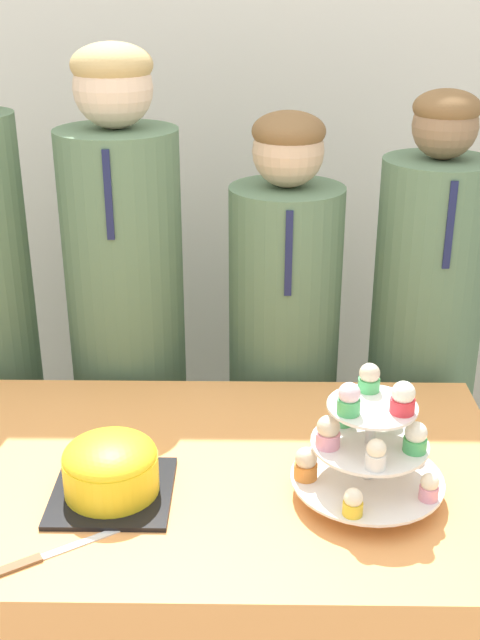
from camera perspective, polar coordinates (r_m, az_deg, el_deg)
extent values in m
cube|color=silver|center=(2.81, -2.63, 15.95)|extent=(9.00, 0.06, 2.70)
cube|color=#EF9951|center=(1.97, -4.43, -19.56)|extent=(1.43, 0.80, 0.75)
cube|color=black|center=(1.67, -9.06, -11.99)|extent=(0.24, 0.24, 0.01)
cylinder|color=yellow|center=(1.64, -9.16, -10.71)|extent=(0.19, 0.19, 0.08)
ellipsoid|color=yellow|center=(1.62, -9.25, -9.45)|extent=(0.19, 0.19, 0.07)
cube|color=silver|center=(1.57, -10.17, -14.98)|extent=(0.19, 0.13, 0.00)
cube|color=brown|center=(1.53, -15.60, -16.55)|extent=(0.09, 0.07, 0.01)
cylinder|color=silver|center=(1.61, 9.16, -9.19)|extent=(0.02, 0.02, 0.21)
cylinder|color=silver|center=(1.65, 9.02, -11.05)|extent=(0.31, 0.31, 0.01)
cylinder|color=silver|center=(1.60, 9.20, -8.63)|extent=(0.23, 0.23, 0.01)
cylinder|color=silver|center=(1.56, 9.39, -6.08)|extent=(0.17, 0.17, 0.01)
cylinder|color=yellow|center=(1.73, 6.70, -8.53)|extent=(0.04, 0.04, 0.02)
sphere|color=beige|center=(1.71, 6.74, -7.86)|extent=(0.04, 0.04, 0.04)
cylinder|color=orange|center=(1.62, 4.69, -10.63)|extent=(0.05, 0.05, 0.03)
sphere|color=beige|center=(1.61, 4.72, -9.77)|extent=(0.04, 0.04, 0.04)
cylinder|color=yellow|center=(1.54, 8.02, -13.11)|extent=(0.04, 0.04, 0.03)
sphere|color=#F4E5C6|center=(1.52, 8.07, -12.39)|extent=(0.04, 0.04, 0.04)
cylinder|color=pink|center=(1.60, 13.27, -11.86)|extent=(0.04, 0.04, 0.03)
sphere|color=#F4E5C6|center=(1.59, 13.35, -11.14)|extent=(0.04, 0.04, 0.04)
cylinder|color=orange|center=(1.72, 12.07, -9.11)|extent=(0.04, 0.04, 0.03)
sphere|color=white|center=(1.70, 12.14, -8.39)|extent=(0.04, 0.04, 0.04)
cylinder|color=#4CB766|center=(1.58, 12.32, -8.65)|extent=(0.05, 0.05, 0.03)
sphere|color=white|center=(1.57, 12.41, -7.83)|extent=(0.04, 0.04, 0.04)
cylinder|color=#4CB766|center=(1.66, 10.59, -6.76)|extent=(0.04, 0.04, 0.03)
sphere|color=beige|center=(1.65, 10.66, -5.97)|extent=(0.04, 0.04, 0.04)
cylinder|color=#4CB766|center=(1.65, 7.27, -6.81)|extent=(0.05, 0.05, 0.03)
sphere|color=#F4E5C6|center=(1.63, 7.32, -5.93)|extent=(0.05, 0.05, 0.05)
cylinder|color=pink|center=(1.57, 6.26, -8.45)|extent=(0.05, 0.05, 0.03)
sphere|color=beige|center=(1.55, 6.30, -7.56)|extent=(0.05, 0.05, 0.05)
cylinder|color=white|center=(1.52, 9.61, -9.84)|extent=(0.04, 0.04, 0.03)
sphere|color=#F4E5C6|center=(1.50, 9.68, -9.00)|extent=(0.04, 0.04, 0.04)
cylinder|color=#E5333D|center=(1.54, 11.47, -5.99)|extent=(0.05, 0.05, 0.03)
sphere|color=white|center=(1.53, 11.55, -5.09)|extent=(0.04, 0.04, 0.04)
cylinder|color=#4CB766|center=(1.61, 9.15, -4.55)|extent=(0.04, 0.04, 0.03)
sphere|color=beige|center=(1.59, 9.20, -3.76)|extent=(0.04, 0.04, 0.04)
cylinder|color=#4CB766|center=(1.52, 7.72, -6.10)|extent=(0.04, 0.04, 0.03)
sphere|color=silver|center=(1.51, 7.78, -5.19)|extent=(0.04, 0.04, 0.04)
cylinder|color=#567556|center=(2.31, -7.82, -3.49)|extent=(0.32, 0.32, 1.35)
sphere|color=beige|center=(2.08, -9.02, 15.99)|extent=(0.20, 0.20, 0.20)
ellipsoid|color=tan|center=(2.07, -9.11, 17.49)|extent=(0.20, 0.20, 0.11)
cube|color=#191E47|center=(1.97, -9.35, 8.73)|extent=(0.02, 0.01, 0.22)
cylinder|color=#567556|center=(2.32, 3.04, -5.21)|extent=(0.31, 0.31, 1.21)
sphere|color=#D6AD89|center=(2.08, 3.45, 11.89)|extent=(0.18, 0.18, 0.18)
ellipsoid|color=brown|center=(2.07, 3.49, 13.26)|extent=(0.19, 0.19, 0.10)
cube|color=#191E47|center=(1.99, 3.48, 4.71)|extent=(0.02, 0.01, 0.22)
cylinder|color=#567556|center=(2.35, 12.64, -4.38)|extent=(0.30, 0.30, 1.28)
sphere|color=#8E6B4C|center=(2.12, 14.38, 13.21)|extent=(0.17, 0.17, 0.17)
ellipsoid|color=brown|center=(2.11, 14.51, 14.42)|extent=(0.17, 0.17, 0.09)
cube|color=#191E47|center=(2.02, 14.71, 6.50)|extent=(0.02, 0.01, 0.22)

